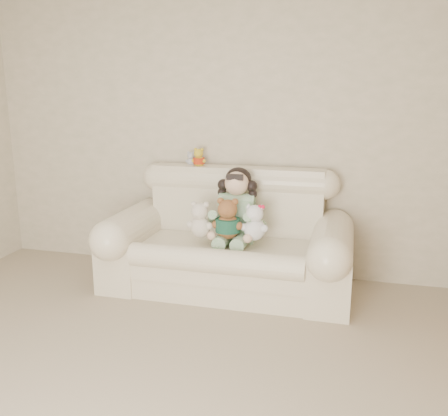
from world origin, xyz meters
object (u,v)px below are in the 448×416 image
(sofa, at_px, (227,232))
(cream_teddy, at_px, (200,216))
(seated_child, at_px, (237,204))
(white_cat, at_px, (255,219))
(brown_teddy, at_px, (228,215))

(sofa, height_order, cream_teddy, sofa)
(seated_child, height_order, white_cat, seated_child)
(cream_teddy, bearing_deg, brown_teddy, 29.18)
(sofa, bearing_deg, cream_teddy, -142.44)
(brown_teddy, bearing_deg, cream_teddy, 171.16)
(cream_teddy, bearing_deg, seated_child, 65.98)
(seated_child, relative_size, brown_teddy, 1.61)
(seated_child, xyz_separation_m, white_cat, (0.20, -0.19, -0.07))
(sofa, distance_m, white_cat, 0.33)
(seated_child, bearing_deg, brown_teddy, -101.99)
(white_cat, bearing_deg, seated_child, 113.04)
(sofa, relative_size, white_cat, 5.84)
(seated_child, bearing_deg, sofa, -134.45)
(sofa, xyz_separation_m, cream_teddy, (-0.19, -0.15, 0.16))
(brown_teddy, relative_size, cream_teddy, 1.13)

